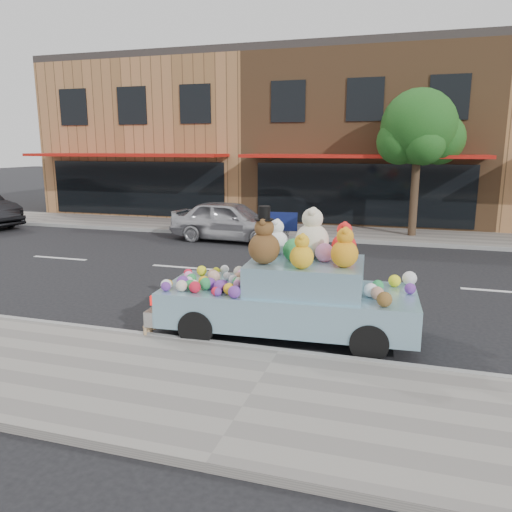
% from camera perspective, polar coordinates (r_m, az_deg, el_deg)
% --- Properties ---
extents(ground, '(120.00, 120.00, 0.00)m').
position_cam_1_polar(ground, '(12.68, 8.27, -2.56)').
color(ground, black).
rests_on(ground, ground).
extents(near_sidewalk, '(60.00, 3.00, 0.12)m').
position_cam_1_polar(near_sidewalk, '(6.70, -0.64, -15.92)').
color(near_sidewalk, gray).
rests_on(near_sidewalk, ground).
extents(far_sidewalk, '(60.00, 3.00, 0.12)m').
position_cam_1_polar(far_sidewalk, '(18.98, 11.30, 2.48)').
color(far_sidewalk, gray).
rests_on(far_sidewalk, ground).
extents(near_kerb, '(60.00, 0.12, 0.13)m').
position_cam_1_polar(near_kerb, '(8.00, 2.67, -11.00)').
color(near_kerb, gray).
rests_on(near_kerb, ground).
extents(far_kerb, '(60.00, 0.12, 0.13)m').
position_cam_1_polar(far_kerb, '(17.51, 10.79, 1.70)').
color(far_kerb, gray).
rests_on(far_kerb, ground).
extents(storefront_left, '(10.00, 9.80, 7.30)m').
position_cam_1_polar(storefront_left, '(26.83, -9.38, 13.07)').
color(storefront_left, '#A77246').
rests_on(storefront_left, ground).
extents(storefront_mid, '(10.00, 9.80, 7.30)m').
position_cam_1_polar(storefront_mid, '(24.17, 13.03, 13.02)').
color(storefront_mid, brown).
rests_on(storefront_mid, ground).
extents(street_tree, '(3.00, 2.70, 5.22)m').
position_cam_1_polar(street_tree, '(18.68, 18.15, 13.17)').
color(street_tree, '#38281C').
rests_on(street_tree, ground).
extents(car_silver, '(4.30, 2.00, 1.43)m').
position_cam_1_polar(car_silver, '(17.50, -2.98, 4.05)').
color(car_silver, '#BABABF').
rests_on(car_silver, ground).
extents(art_car, '(4.59, 2.03, 2.31)m').
position_cam_1_polar(art_car, '(8.64, 3.88, -4.05)').
color(art_car, black).
rests_on(art_car, ground).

